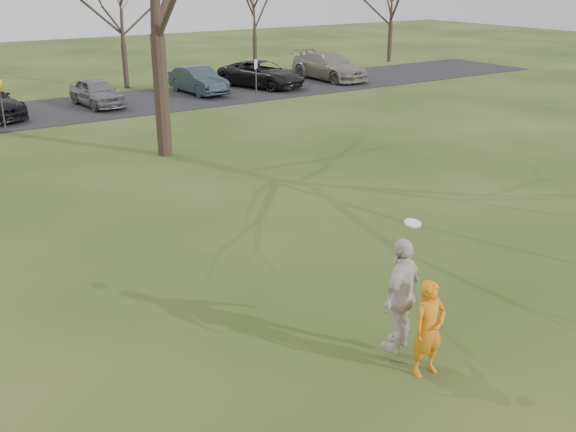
# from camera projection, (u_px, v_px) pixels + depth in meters

# --- Properties ---
(ground) EXTENTS (120.00, 120.00, 0.00)m
(ground) POSITION_uv_depth(u_px,v_px,m) (422.00, 372.00, 10.78)
(ground) COLOR #1E380F
(ground) RESTS_ON ground
(parking_strip) EXTENTS (62.00, 6.50, 0.04)m
(parking_strip) POSITION_uv_depth(u_px,v_px,m) (38.00, 113.00, 30.29)
(parking_strip) COLOR black
(parking_strip) RESTS_ON ground
(player_defender) EXTENTS (0.63, 0.44, 1.65)m
(player_defender) POSITION_uv_depth(u_px,v_px,m) (429.00, 328.00, 10.49)
(player_defender) COLOR orange
(player_defender) RESTS_ON ground
(car_4) EXTENTS (1.90, 4.02, 1.33)m
(car_4) POSITION_uv_depth(u_px,v_px,m) (97.00, 92.00, 31.55)
(car_4) COLOR slate
(car_4) RESTS_ON parking_strip
(car_5) EXTENTS (1.74, 4.30, 1.39)m
(car_5) POSITION_uv_depth(u_px,v_px,m) (198.00, 80.00, 34.77)
(car_5) COLOR #2A353F
(car_5) RESTS_ON parking_strip
(car_6) EXTENTS (3.99, 5.66, 1.43)m
(car_6) POSITION_uv_depth(u_px,v_px,m) (262.00, 74.00, 36.77)
(car_6) COLOR black
(car_6) RESTS_ON parking_strip
(car_7) EXTENTS (2.50, 5.52, 1.57)m
(car_7) POSITION_uv_depth(u_px,v_px,m) (329.00, 66.00, 39.24)
(car_7) COLOR gray
(car_7) RESTS_ON parking_strip
(catching_play) EXTENTS (1.27, 0.90, 2.30)m
(catching_play) POSITION_uv_depth(u_px,v_px,m) (401.00, 294.00, 10.78)
(catching_play) COLOR beige
(catching_play) RESTS_ON ground
(sign_yellow) EXTENTS (0.35, 0.35, 2.08)m
(sign_yellow) POSITION_uv_depth(u_px,v_px,m) (1.00, 96.00, 26.42)
(sign_yellow) COLOR #47474C
(sign_yellow) RESTS_ON ground
(sign_white) EXTENTS (0.35, 0.35, 2.08)m
(sign_white) POSITION_uv_depth(u_px,v_px,m) (256.00, 72.00, 32.62)
(sign_white) COLOR #47474C
(sign_white) RESTS_ON ground
(small_tree_row) EXTENTS (55.00, 5.90, 8.50)m
(small_tree_row) POSITION_uv_depth(u_px,v_px,m) (88.00, 16.00, 35.15)
(small_tree_row) COLOR #352821
(small_tree_row) RESTS_ON ground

